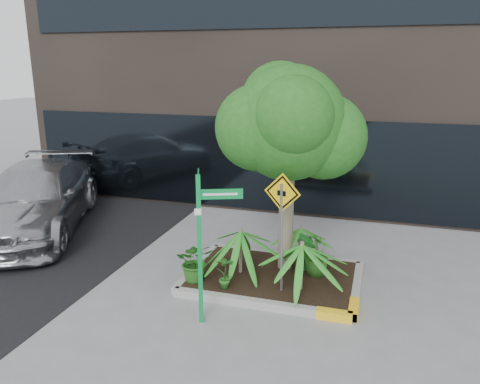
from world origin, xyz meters
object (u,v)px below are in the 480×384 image
(parked_car, at_px, (36,199))
(cattle_sign, at_px, (282,213))
(tree, at_px, (289,123))
(street_sign_post, at_px, (202,233))

(parked_car, bearing_deg, cattle_sign, -38.22)
(tree, bearing_deg, street_sign_post, -113.21)
(parked_car, height_order, cattle_sign, cattle_sign)
(parked_car, bearing_deg, tree, -29.37)
(parked_car, xyz_separation_m, street_sign_post, (5.67, -2.88, 0.73))
(tree, relative_size, parked_car, 0.74)
(street_sign_post, distance_m, cattle_sign, 1.50)
(tree, height_order, cattle_sign, tree)
(tree, distance_m, cattle_sign, 1.79)
(parked_car, distance_m, cattle_sign, 7.02)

